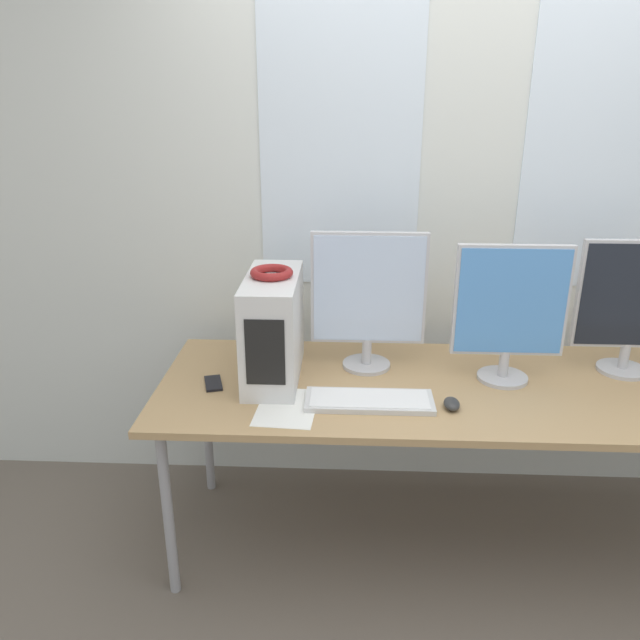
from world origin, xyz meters
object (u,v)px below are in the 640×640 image
at_px(keyboard, 369,401).
at_px(mouse, 452,404).
at_px(cell_phone, 213,383).
at_px(pc_tower, 273,328).
at_px(monitor_main, 368,297).
at_px(monitor_right_near, 510,310).
at_px(monitor_right_far, 634,303).
at_px(headphones, 272,273).

height_order(keyboard, mouse, mouse).
relative_size(keyboard, cell_phone, 3.32).
relative_size(pc_tower, mouse, 5.39).
relative_size(monitor_main, monitor_right_near, 1.04).
relative_size(pc_tower, keyboard, 1.04).
bearing_deg(monitor_right_near, monitor_right_far, 11.10).
bearing_deg(monitor_right_far, mouse, -154.93).
height_order(pc_tower, monitor_right_near, monitor_right_near).
height_order(pc_tower, monitor_right_far, monitor_right_far).
bearing_deg(cell_phone, pc_tower, 4.64).
relative_size(monitor_right_far, mouse, 6.04).
bearing_deg(monitor_main, monitor_right_near, -10.14).
relative_size(monitor_main, cell_phone, 4.01).
height_order(monitor_main, monitor_right_far, monitor_main).
distance_m(pc_tower, keyboard, 0.47).
xyz_separation_m(headphones, monitor_right_near, (0.90, 0.01, -0.14)).
bearing_deg(monitor_right_near, monitor_main, 169.86).
xyz_separation_m(pc_tower, monitor_main, (0.37, 0.11, 0.10)).
bearing_deg(mouse, cell_phone, 170.63).
xyz_separation_m(pc_tower, cell_phone, (-0.23, -0.09, -0.20)).
bearing_deg(monitor_right_near, mouse, -133.70).
bearing_deg(monitor_main, mouse, -48.94).
relative_size(mouse, cell_phone, 0.64).
bearing_deg(pc_tower, monitor_main, 16.20).
bearing_deg(keyboard, monitor_right_far, 17.36).
relative_size(monitor_main, keyboard, 1.21).
distance_m(keyboard, cell_phone, 0.61).
height_order(monitor_right_near, monitor_right_far, same).
xyz_separation_m(monitor_main, monitor_right_near, (0.53, -0.10, -0.01)).
xyz_separation_m(mouse, cell_phone, (-0.90, 0.15, -0.01)).
bearing_deg(keyboard, pc_tower, 150.32).
bearing_deg(monitor_right_far, keyboard, -162.64).
relative_size(monitor_right_near, cell_phone, 3.87).
height_order(keyboard, cell_phone, keyboard).
relative_size(monitor_right_near, monitor_right_far, 1.00).
relative_size(keyboard, mouse, 5.19).
bearing_deg(monitor_main, keyboard, -89.35).
bearing_deg(keyboard, cell_phone, 168.23).
height_order(headphones, monitor_right_far, monitor_right_far).
distance_m(pc_tower, mouse, 0.73).
xyz_separation_m(headphones, monitor_right_far, (1.41, 0.11, -0.14)).
bearing_deg(headphones, monitor_right_near, 0.70).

